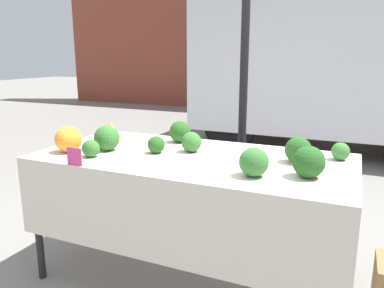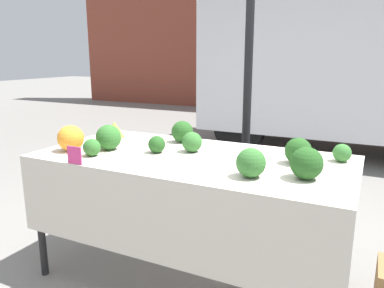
% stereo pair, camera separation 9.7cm
% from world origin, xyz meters
% --- Properties ---
extents(ground_plane, '(40.00, 40.00, 0.00)m').
position_xyz_m(ground_plane, '(0.00, 0.00, 0.00)').
color(ground_plane, gray).
extents(tent_pole, '(0.07, 0.07, 2.80)m').
position_xyz_m(tent_pole, '(0.08, 0.90, 1.40)').
color(tent_pole, black).
rests_on(tent_pole, ground_plane).
extents(parked_truck, '(4.48, 2.20, 2.37)m').
position_xyz_m(parked_truck, '(0.52, 4.39, 1.27)').
color(parked_truck, silver).
rests_on(parked_truck, ground_plane).
extents(market_table, '(2.04, 0.99, 0.89)m').
position_xyz_m(market_table, '(0.00, -0.07, 0.79)').
color(market_table, beige).
rests_on(market_table, ground_plane).
extents(orange_cauliflower, '(0.18, 0.18, 0.18)m').
position_xyz_m(orange_cauliflower, '(-0.81, -0.25, 0.98)').
color(orange_cauliflower, orange).
rests_on(orange_cauliflower, market_table).
extents(romanesco_head, '(0.16, 0.16, 0.13)m').
position_xyz_m(romanesco_head, '(-0.81, 0.24, 0.95)').
color(romanesco_head, '#93B238').
rests_on(romanesco_head, market_table).
extents(broccoli_head_0, '(0.16, 0.16, 0.16)m').
position_xyz_m(broccoli_head_0, '(-0.24, 0.33, 0.97)').
color(broccoli_head_0, '#23511E').
rests_on(broccoli_head_0, market_table).
extents(broccoli_head_1, '(0.11, 0.11, 0.11)m').
position_xyz_m(broccoli_head_1, '(-0.59, -0.29, 0.94)').
color(broccoli_head_1, '#2D6628').
rests_on(broccoli_head_1, market_table).
extents(broccoli_head_2, '(0.16, 0.16, 0.16)m').
position_xyz_m(broccoli_head_2, '(0.48, -0.26, 0.97)').
color(broccoli_head_2, '#336B2D').
rests_on(broccoli_head_2, market_table).
extents(broccoli_head_3, '(0.11, 0.11, 0.11)m').
position_xyz_m(broccoli_head_3, '(0.90, 0.28, 0.94)').
color(broccoli_head_3, '#387533').
rests_on(broccoli_head_3, market_table).
extents(broccoli_head_4, '(0.12, 0.12, 0.12)m').
position_xyz_m(broccoli_head_4, '(-0.25, -0.03, 0.95)').
color(broccoli_head_4, '#23511E').
rests_on(broccoli_head_4, market_table).
extents(broccoli_head_5, '(0.16, 0.16, 0.16)m').
position_xyz_m(broccoli_head_5, '(0.66, 0.11, 0.97)').
color(broccoli_head_5, '#23511E').
rests_on(broccoli_head_5, market_table).
extents(broccoli_head_6, '(0.18, 0.18, 0.18)m').
position_xyz_m(broccoli_head_6, '(-0.60, -0.11, 0.98)').
color(broccoli_head_6, '#2D6628').
rests_on(broccoli_head_6, market_table).
extents(broccoli_head_7, '(0.17, 0.17, 0.17)m').
position_xyz_m(broccoli_head_7, '(0.75, -0.16, 0.97)').
color(broccoli_head_7, '#23511E').
rests_on(broccoli_head_7, market_table).
extents(broccoli_head_8, '(0.14, 0.14, 0.14)m').
position_xyz_m(broccoli_head_8, '(-0.05, 0.09, 0.96)').
color(broccoli_head_8, '#336B2D').
rests_on(broccoli_head_8, market_table).
extents(price_sign, '(0.11, 0.01, 0.11)m').
position_xyz_m(price_sign, '(-0.56, -0.48, 0.94)').
color(price_sign, '#E53D84').
rests_on(price_sign, market_table).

